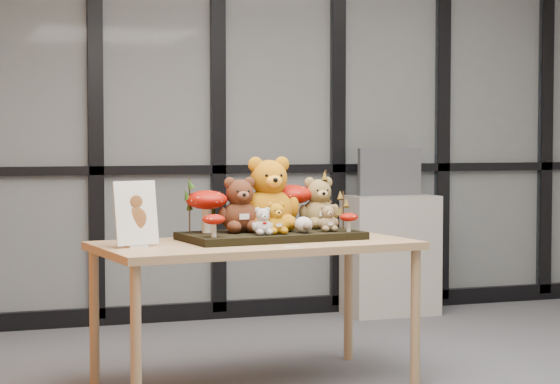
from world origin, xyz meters
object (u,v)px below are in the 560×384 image
object	(u,v)px
mushroom_back_left	(207,209)
mushroom_back_right	(291,204)
display_table	(255,255)
plush_cream_hedgehog	(304,224)
bear_pooh_yellow	(269,190)
mushroom_front_left	(214,224)
bear_beige_small	(328,217)
monitor	(390,172)
diorama_tray	(271,236)
bear_brown_medium	(240,202)
mushroom_front_right	(349,221)
bear_white_bow	(263,220)
bear_tan_back	(318,200)
sign_holder	(136,216)
bear_small_yellow	(276,216)
cabinet	(390,255)

from	to	relation	value
mushroom_back_left	mushroom_back_right	size ratio (longest dim) A/B	0.93
display_table	plush_cream_hedgehog	size ratio (longest dim) A/B	18.10
bear_pooh_yellow	mushroom_front_left	world-z (taller)	bear_pooh_yellow
bear_beige_small	monitor	xyz separation A→B (m)	(1.16, 1.73, 0.17)
mushroom_back_left	diorama_tray	bearing A→B (deg)	-12.19
bear_brown_medium	mushroom_front_right	world-z (taller)	bear_brown_medium
diorama_tray	mushroom_back_right	size ratio (longest dim) A/B	3.51
bear_brown_medium	monitor	bearing A→B (deg)	38.40
bear_brown_medium	bear_white_bow	world-z (taller)	bear_brown_medium
display_table	bear_pooh_yellow	world-z (taller)	bear_pooh_yellow
mushroom_back_left	display_table	bearing A→B (deg)	-33.73
diorama_tray	bear_white_bow	size ratio (longest dim) A/B	5.94
bear_tan_back	mushroom_back_left	world-z (taller)	bear_tan_back
bear_beige_small	monitor	distance (m)	2.09
bear_white_bow	monitor	size ratio (longest dim) A/B	0.32
bear_pooh_yellow	sign_holder	world-z (taller)	bear_pooh_yellow
bear_small_yellow	mushroom_front_left	bearing A→B (deg)	-177.01
mushroom_back_right	bear_pooh_yellow	bearing A→B (deg)	-152.77
bear_beige_small	monitor	size ratio (longest dim) A/B	0.32
diorama_tray	bear_white_bow	bearing A→B (deg)	-130.91
mushroom_front_left	cabinet	bearing A→B (deg)	45.37
mushroom_back_left	sign_holder	distance (m)	0.45
display_table	mushroom_back_right	xyz separation A→B (m)	(0.28, 0.25, 0.24)
bear_pooh_yellow	plush_cream_hedgehog	world-z (taller)	bear_pooh_yellow
bear_white_bow	cabinet	distance (m)	2.40
diorama_tray	mushroom_front_right	bearing A→B (deg)	-23.03
bear_tan_back	cabinet	bearing A→B (deg)	46.16
mushroom_back_right	cabinet	size ratio (longest dim) A/B	0.30
mushroom_back_left	mushroom_front_left	distance (m)	0.25
bear_small_yellow	bear_beige_small	bearing A→B (deg)	3.01
bear_brown_medium	sign_holder	xyz separation A→B (m)	(-0.57, -0.18, -0.05)
bear_white_bow	mushroom_front_left	bearing A→B (deg)	-178.17
display_table	mushroom_back_right	size ratio (longest dim) A/B	6.42
bear_pooh_yellow	mushroom_back_left	xyz separation A→B (m)	(-0.34, -0.03, -0.09)
bear_beige_small	mushroom_back_right	bearing A→B (deg)	109.78
bear_pooh_yellow	bear_brown_medium	bearing A→B (deg)	-171.24
mushroom_back_right	sign_holder	world-z (taller)	sign_holder
bear_pooh_yellow	bear_tan_back	world-z (taller)	bear_pooh_yellow
mushroom_front_right	bear_small_yellow	bearing A→B (deg)	-179.60
bear_beige_small	mushroom_back_left	bearing A→B (deg)	160.94
bear_beige_small	monitor	world-z (taller)	monitor
bear_beige_small	mushroom_back_left	distance (m)	0.63
diorama_tray	bear_brown_medium	size ratio (longest dim) A/B	2.91
cabinet	monitor	world-z (taller)	monitor
sign_holder	diorama_tray	bearing A→B (deg)	-7.66
mushroom_front_left	mushroom_back_right	bearing A→B (deg)	33.67
cabinet	mushroom_front_right	bearing A→B (deg)	-121.06
bear_small_yellow	bear_white_bow	size ratio (longest dim) A/B	1.16
sign_holder	cabinet	bearing A→B (deg)	21.54
bear_brown_medium	cabinet	distance (m)	2.33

